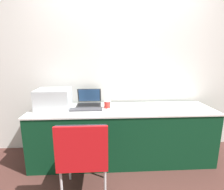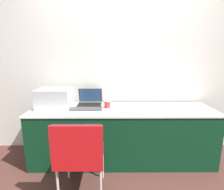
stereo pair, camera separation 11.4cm
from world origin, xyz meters
name	(u,v)px [view 2 (the right image)]	position (x,y,z in m)	size (l,w,h in m)	color
ground_plane	(123,173)	(0.00, 0.00, 0.00)	(14.00, 14.00, 0.00)	#472823
wall_back	(121,64)	(0.00, 0.71, 1.30)	(8.00, 0.05, 2.60)	silver
table	(122,134)	(0.00, 0.31, 0.37)	(2.41, 0.64, 0.74)	#0C381E
printer	(55,98)	(-0.91, 0.36, 0.88)	(0.43, 0.35, 0.26)	#B2B7BC
laptop_left	(90,101)	(-0.45, 0.52, 0.79)	(0.34, 0.29, 0.22)	black
external_keyboard	(86,109)	(-0.47, 0.27, 0.75)	(0.41, 0.13, 0.02)	#3D3D42
coffee_cup	(107,104)	(-0.20, 0.35, 0.79)	(0.09, 0.09, 0.10)	red
mouse	(109,109)	(-0.17, 0.24, 0.75)	(0.08, 0.04, 0.03)	silver
chair	(79,152)	(-0.45, -0.40, 0.53)	(0.46, 0.46, 0.84)	black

